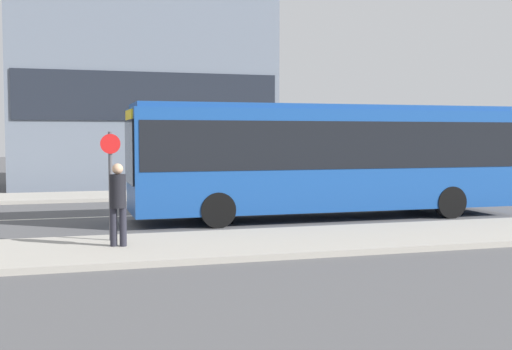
% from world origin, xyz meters
% --- Properties ---
extents(ground_plane, '(120.00, 120.00, 0.00)m').
position_xyz_m(ground_plane, '(0.00, 0.00, 0.00)').
color(ground_plane, '#4F4F51').
extents(sidewalk_near, '(44.00, 3.50, 0.13)m').
position_xyz_m(sidewalk_near, '(0.00, -6.25, 0.07)').
color(sidewalk_near, '#A39E93').
rests_on(sidewalk_near, ground_plane).
extents(sidewalk_far, '(44.00, 3.50, 0.13)m').
position_xyz_m(sidewalk_far, '(0.00, 6.25, 0.07)').
color(sidewalk_far, '#A39E93').
rests_on(sidewalk_far, ground_plane).
extents(lane_centerline, '(41.80, 0.16, 0.01)m').
position_xyz_m(lane_centerline, '(0.00, 0.00, 0.00)').
color(lane_centerline, silver).
rests_on(lane_centerline, ground_plane).
extents(apartment_block_left_tower, '(12.39, 6.53, 15.48)m').
position_xyz_m(apartment_block_left_tower, '(-1.42, 12.72, 7.73)').
color(apartment_block_left_tower, slate).
rests_on(apartment_block_left_tower, ground_plane).
extents(city_bus, '(11.56, 2.55, 3.36)m').
position_xyz_m(city_bus, '(2.33, -2.10, 1.93)').
color(city_bus, '#194793').
rests_on(city_bus, ground_plane).
extents(parked_car_0, '(4.43, 1.85, 1.42)m').
position_xyz_m(parked_car_0, '(12.36, 3.59, 0.66)').
color(parked_car_0, '#4C5156').
rests_on(parked_car_0, ground_plane).
extents(pedestrian_near_stop, '(0.34, 0.34, 1.76)m').
position_xyz_m(pedestrian_near_stop, '(-4.06, -6.18, 1.13)').
color(pedestrian_near_stop, '#23232D').
rests_on(pedestrian_near_stop, sidewalk_near).
extents(bus_stop_sign, '(0.44, 0.12, 2.43)m').
position_xyz_m(bus_stop_sign, '(-4.15, -5.35, 1.56)').
color(bus_stop_sign, '#4C4C51').
rests_on(bus_stop_sign, sidewalk_near).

